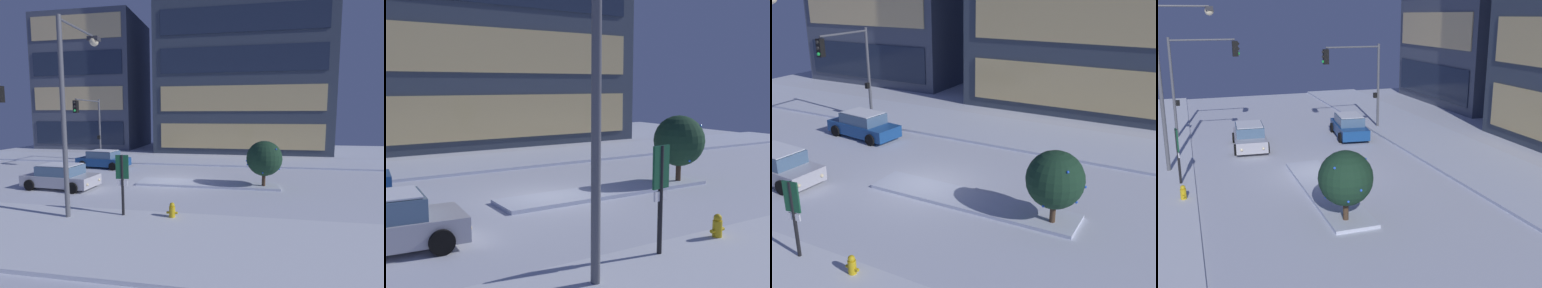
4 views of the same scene
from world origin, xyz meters
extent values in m
plane|color=silver|center=(0.00, 0.00, 0.00)|extent=(52.00, 52.00, 0.00)
cube|color=silver|center=(0.00, -8.65, 0.07)|extent=(52.00, 5.20, 0.14)
cube|color=silver|center=(0.00, 8.65, 0.07)|extent=(52.00, 5.20, 0.14)
cube|color=silver|center=(2.48, -0.40, 0.07)|extent=(9.00, 1.80, 0.14)
cube|color=#E5C67F|center=(4.71, 13.48, 2.13)|extent=(18.23, 0.10, 2.85)
cube|color=#E5C67F|center=(4.71, 13.48, 6.40)|extent=(18.23, 0.10, 2.85)
sphere|color=#F9E5B2|center=(-4.05, -2.16, 0.50)|extent=(0.16, 0.16, 0.16)
sphere|color=#F9E5B2|center=(-4.13, -3.39, 0.50)|extent=(0.16, 0.16, 0.16)
cylinder|color=black|center=(-4.80, -1.81, 0.33)|extent=(0.67, 0.27, 0.66)
cylinder|color=black|center=(-4.93, -3.62, 0.33)|extent=(0.67, 0.27, 0.66)
cylinder|color=#565960|center=(-2.78, -7.27, 4.24)|extent=(0.20, 0.20, 8.49)
cylinder|color=gold|center=(1.65, -6.59, 0.30)|extent=(0.26, 0.26, 0.59)
sphere|color=gold|center=(1.65, -6.59, 0.66)|extent=(0.22, 0.22, 0.22)
cylinder|color=gold|center=(1.47, -6.59, 0.33)|extent=(0.12, 0.10, 0.10)
cylinder|color=gold|center=(1.83, -6.59, 0.33)|extent=(0.12, 0.10, 0.10)
cylinder|color=black|center=(-0.52, -6.70, 1.40)|extent=(0.12, 0.12, 2.79)
cube|color=#144C2D|center=(-0.52, -6.70, 2.27)|extent=(0.55, 0.14, 1.04)
cube|color=white|center=(-0.52, -6.70, 1.57)|extent=(0.44, 0.12, 0.24)
cylinder|color=#473323|center=(6.04, -0.60, 0.47)|extent=(0.22, 0.22, 0.94)
sphere|color=#193823|center=(6.04, -0.60, 1.86)|extent=(2.16, 2.16, 2.16)
sphere|color=blue|center=(6.64, -1.23, 2.51)|extent=(0.10, 0.10, 0.10)
sphere|color=blue|center=(5.87, 0.28, 2.48)|extent=(0.10, 0.10, 0.10)
sphere|color=blue|center=(5.04, -0.58, 1.43)|extent=(0.10, 0.10, 0.10)
sphere|color=blue|center=(7.09, -0.35, 1.69)|extent=(0.10, 0.10, 0.10)
sphere|color=blue|center=(5.90, -1.37, 1.11)|extent=(0.10, 0.10, 0.10)
sphere|color=blue|center=(6.92, -0.79, 1.25)|extent=(0.10, 0.10, 0.10)
sphere|color=blue|center=(4.98, -0.44, 1.66)|extent=(0.10, 0.10, 0.10)
camera|label=1|loc=(4.29, -17.60, 4.47)|focal=25.46mm
camera|label=2|loc=(-7.96, -14.84, 4.22)|focal=43.38mm
camera|label=3|loc=(10.21, -15.18, 8.53)|focal=41.95mm
camera|label=4|loc=(22.43, -6.17, 7.91)|focal=44.56mm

